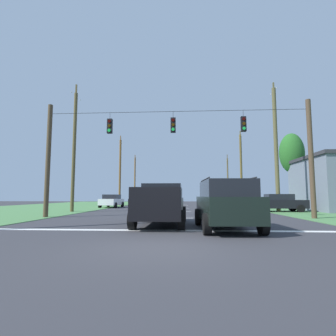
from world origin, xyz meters
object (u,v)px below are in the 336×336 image
overhead_signal_span (176,154)px  suv_black (226,203)px  pickup_truck (162,204)px  utility_pole_distant_right (120,171)px  distant_car_crossing_white (112,201)px  distant_car_oncoming (279,203)px  utility_pole_far_right (241,169)px  utility_pole_distant_left (135,179)px  tree_roadside_right (292,153)px  utility_pole_near_left (228,179)px  utility_pole_far_left (74,149)px  utility_pole_mid_right (276,147)px

overhead_signal_span → suv_black: size_ratio=3.45×
pickup_truck → utility_pole_distant_right: size_ratio=0.53×
distant_car_crossing_white → distant_car_oncoming: same height
distant_car_crossing_white → utility_pole_far_right: 18.08m
overhead_signal_span → distant_car_crossing_white: 16.95m
suv_black → utility_pole_distant_left: bearing=105.6°
tree_roadside_right → utility_pole_far_right: bearing=115.2°
distant_car_oncoming → utility_pole_far_right: size_ratio=0.41×
utility_pole_near_left → utility_pole_distant_right: size_ratio=0.92×
utility_pole_far_left → pickup_truck: bearing=-48.9°
suv_black → utility_pole_distant_left: (-11.28, 40.50, 3.52)m
pickup_truck → tree_roadside_right: 21.59m
pickup_truck → utility_pole_near_left: size_ratio=0.58×
suv_black → utility_pole_near_left: 41.38m
utility_pole_far_right → utility_pole_near_left: (0.43, 14.35, -0.61)m
distant_car_crossing_white → tree_roadside_right: (20.18, -1.78, 5.15)m
distant_car_crossing_white → distant_car_oncoming: bearing=-24.6°
utility_pole_near_left → utility_pole_distant_right: bearing=-142.2°
utility_pole_distant_left → distant_car_crossing_white: bearing=-87.0°
utility_pole_distant_left → tree_roadside_right: (21.26, -22.18, 1.36)m
pickup_truck → utility_pole_distant_left: bearing=102.3°
utility_pole_near_left → suv_black: bearing=-99.3°
utility_pole_far_right → utility_pole_distant_right: utility_pole_far_right is taller
overhead_signal_span → utility_pole_near_left: (8.86, 35.19, 0.46)m
pickup_truck → distant_car_crossing_white: bearing=111.9°
utility_pole_far_right → suv_black: bearing=-103.2°
utility_pole_distant_right → utility_pole_distant_left: (-0.31, 13.44, -0.34)m
distant_car_oncoming → utility_pole_distant_left: (-17.71, 28.00, 3.79)m
utility_pole_mid_right → utility_pole_far_left: utility_pole_mid_right is taller
overhead_signal_span → tree_roadside_right: size_ratio=2.07×
pickup_truck → utility_pole_far_right: size_ratio=0.52×
distant_car_crossing_white → utility_pole_distant_left: size_ratio=0.47×
distant_car_oncoming → tree_roadside_right: 8.55m
pickup_truck → utility_pole_far_right: bearing=70.0°
distant_car_oncoming → utility_pole_far_left: size_ratio=0.38×
overhead_signal_span → pickup_truck: 4.97m
suv_black → tree_roadside_right: size_ratio=0.60×
distant_car_oncoming → utility_pole_mid_right: utility_pole_mid_right is taller
utility_pole_mid_right → utility_pole_distant_right: size_ratio=1.12×
distant_car_crossing_white → pickup_truck: bearing=-68.1°
distant_car_crossing_white → utility_pole_near_left: bearing=50.7°
tree_roadside_right → utility_pole_far_left: bearing=-161.9°
overhead_signal_span → utility_pole_far_left: size_ratio=1.49×
utility_pole_mid_right → utility_pole_near_left: bearing=89.2°
utility_pole_near_left → utility_pole_far_left: size_ratio=0.82×
distant_car_crossing_white → utility_pole_mid_right: bearing=-25.8°
overhead_signal_span → suv_black: 6.64m
utility_pole_far_right → utility_pole_distant_left: utility_pole_far_right is taller
overhead_signal_span → utility_pole_near_left: 36.29m
utility_pole_far_right → utility_pole_far_left: utility_pole_far_left is taller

